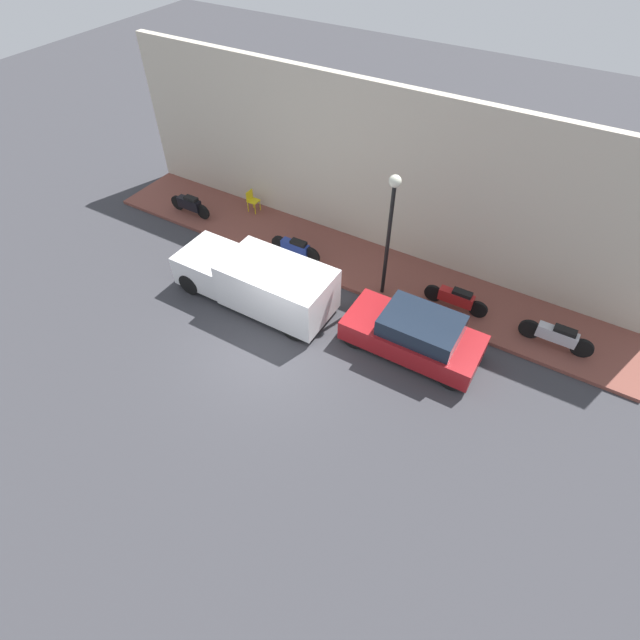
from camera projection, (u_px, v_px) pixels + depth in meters
ground_plane at (273, 346)px, 15.10m from camera, size 60.00×60.00×0.00m
sidewalk at (348, 260)px, 17.93m from camera, size 2.71×19.63×0.13m
building_facade at (372, 170)px, 16.82m from camera, size 0.30×19.63×5.80m
parked_car at (414, 334)px, 14.54m from camera, size 1.78×4.04×1.38m
delivery_van at (256, 280)px, 15.93m from camera, size 1.93×5.36×1.68m
scooter_silver at (557, 336)px, 14.63m from camera, size 0.30×2.15×0.79m
motorcycle_red at (456, 298)px, 15.80m from camera, size 0.30×2.09×0.77m
motorcycle_blue at (296, 248)px, 17.63m from camera, size 0.30×1.98×0.77m
motorcycle_black at (190, 204)px, 19.62m from camera, size 0.30×1.89×0.79m
streetlamp at (391, 217)px, 14.58m from camera, size 0.36×0.36×4.27m
cafe_chair at (252, 200)px, 19.75m from camera, size 0.40×0.40×0.85m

